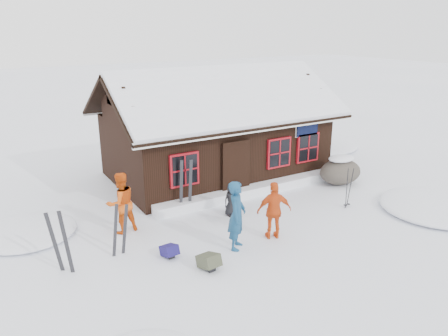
{
  "coord_description": "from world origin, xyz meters",
  "views": [
    {
      "loc": [
        -6.92,
        -9.97,
        5.9
      ],
      "look_at": [
        0.19,
        2.05,
        1.3
      ],
      "focal_mm": 35.0,
      "sensor_mm": 36.0,
      "label": 1
    }
  ],
  "objects_px": {
    "skier_orange_right": "(274,210)",
    "skier_crouched": "(231,200)",
    "skier_teal": "(237,215)",
    "backpack_blue": "(169,252)",
    "ski_pair_left": "(120,231)",
    "backpack_olive": "(209,263)",
    "boulder": "(340,171)",
    "ski_poles": "(348,188)",
    "skier_orange_left": "(121,203)"
  },
  "relations": [
    {
      "from": "skier_teal",
      "to": "backpack_olive",
      "type": "distance_m",
      "value": 1.56
    },
    {
      "from": "skier_orange_right",
      "to": "backpack_olive",
      "type": "xyz_separation_m",
      "value": [
        -2.44,
        -0.55,
        -0.7
      ]
    },
    {
      "from": "skier_crouched",
      "to": "skier_orange_right",
      "type": "bearing_deg",
      "value": -83.32
    },
    {
      "from": "skier_orange_right",
      "to": "ski_pair_left",
      "type": "relative_size",
      "value": 1.14
    },
    {
      "from": "skier_orange_right",
      "to": "ski_poles",
      "type": "xyz_separation_m",
      "value": [
        3.51,
        0.54,
        -0.19
      ]
    },
    {
      "from": "skier_crouched",
      "to": "boulder",
      "type": "xyz_separation_m",
      "value": [
        5.19,
        0.4,
        -0.03
      ]
    },
    {
      "from": "backpack_olive",
      "to": "skier_crouched",
      "type": "bearing_deg",
      "value": 43.32
    },
    {
      "from": "skier_teal",
      "to": "ski_pair_left",
      "type": "relative_size",
      "value": 1.3
    },
    {
      "from": "backpack_blue",
      "to": "skier_orange_right",
      "type": "bearing_deg",
      "value": -13.79
    },
    {
      "from": "backpack_olive",
      "to": "backpack_blue",
      "type": "bearing_deg",
      "value": 114.83
    },
    {
      "from": "skier_teal",
      "to": "ski_pair_left",
      "type": "distance_m",
      "value": 3.14
    },
    {
      "from": "skier_teal",
      "to": "backpack_blue",
      "type": "relative_size",
      "value": 4.02
    },
    {
      "from": "ski_pair_left",
      "to": "backpack_blue",
      "type": "xyz_separation_m",
      "value": [
        1.05,
        -0.78,
        -0.57
      ]
    },
    {
      "from": "skier_orange_left",
      "to": "backpack_olive",
      "type": "height_order",
      "value": "skier_orange_left"
    },
    {
      "from": "backpack_olive",
      "to": "skier_orange_right",
      "type": "bearing_deg",
      "value": 7.34
    },
    {
      "from": "skier_crouched",
      "to": "backpack_olive",
      "type": "distance_m",
      "value": 3.36
    },
    {
      "from": "boulder",
      "to": "ski_pair_left",
      "type": "xyz_separation_m",
      "value": [
        -9.06,
        -1.06,
        0.19
      ]
    },
    {
      "from": "ski_pair_left",
      "to": "backpack_olive",
      "type": "relative_size",
      "value": 2.65
    },
    {
      "from": "skier_orange_right",
      "to": "backpack_blue",
      "type": "bearing_deg",
      "value": 11.48
    },
    {
      "from": "boulder",
      "to": "ski_pair_left",
      "type": "relative_size",
      "value": 1.15
    },
    {
      "from": "skier_teal",
      "to": "ski_pair_left",
      "type": "bearing_deg",
      "value": 109.65
    },
    {
      "from": "skier_orange_right",
      "to": "backpack_blue",
      "type": "distance_m",
      "value": 3.18
    },
    {
      "from": "skier_teal",
      "to": "backpack_blue",
      "type": "distance_m",
      "value": 2.06
    },
    {
      "from": "ski_pair_left",
      "to": "backpack_olive",
      "type": "xyz_separation_m",
      "value": [
        1.67,
        -1.84,
        -0.55
      ]
    },
    {
      "from": "ski_poles",
      "to": "backpack_blue",
      "type": "relative_size",
      "value": 2.92
    },
    {
      "from": "ski_poles",
      "to": "backpack_olive",
      "type": "xyz_separation_m",
      "value": [
        -5.95,
        -1.09,
        -0.52
      ]
    },
    {
      "from": "skier_teal",
      "to": "backpack_olive",
      "type": "height_order",
      "value": "skier_teal"
    },
    {
      "from": "boulder",
      "to": "backpack_blue",
      "type": "relative_size",
      "value": 3.57
    },
    {
      "from": "boulder",
      "to": "skier_orange_right",
      "type": "bearing_deg",
      "value": -154.61
    },
    {
      "from": "ski_pair_left",
      "to": "backpack_olive",
      "type": "height_order",
      "value": "ski_pair_left"
    },
    {
      "from": "skier_orange_right",
      "to": "skier_crouched",
      "type": "bearing_deg",
      "value": -62.24
    },
    {
      "from": "boulder",
      "to": "backpack_olive",
      "type": "bearing_deg",
      "value": -158.57
    },
    {
      "from": "skier_crouched",
      "to": "boulder",
      "type": "distance_m",
      "value": 5.21
    },
    {
      "from": "skier_crouched",
      "to": "ski_pair_left",
      "type": "xyz_separation_m",
      "value": [
        -3.87,
        -0.66,
        0.16
      ]
    },
    {
      "from": "boulder",
      "to": "ski_poles",
      "type": "bearing_deg",
      "value": -128.57
    },
    {
      "from": "ski_poles",
      "to": "skier_crouched",
      "type": "bearing_deg",
      "value": 159.27
    },
    {
      "from": "skier_teal",
      "to": "skier_orange_left",
      "type": "height_order",
      "value": "skier_teal"
    },
    {
      "from": "ski_pair_left",
      "to": "ski_poles",
      "type": "height_order",
      "value": "ski_pair_left"
    },
    {
      "from": "skier_orange_left",
      "to": "skier_orange_right",
      "type": "height_order",
      "value": "skier_orange_left"
    },
    {
      "from": "skier_crouched",
      "to": "ski_pair_left",
      "type": "relative_size",
      "value": 0.72
    },
    {
      "from": "skier_orange_left",
      "to": "skier_orange_right",
      "type": "relative_size",
      "value": 1.09
    },
    {
      "from": "ski_pair_left",
      "to": "backpack_olive",
      "type": "distance_m",
      "value": 2.55
    },
    {
      "from": "skier_orange_left",
      "to": "skier_crouched",
      "type": "bearing_deg",
      "value": 158.95
    },
    {
      "from": "backpack_blue",
      "to": "backpack_olive",
      "type": "distance_m",
      "value": 1.23
    },
    {
      "from": "ski_poles",
      "to": "backpack_blue",
      "type": "xyz_separation_m",
      "value": [
        -6.56,
        -0.03,
        -0.54
      ]
    },
    {
      "from": "ski_poles",
      "to": "skier_orange_left",
      "type": "bearing_deg",
      "value": 163.95
    },
    {
      "from": "skier_orange_left",
      "to": "ski_poles",
      "type": "xyz_separation_m",
      "value": [
        7.16,
        -2.06,
        -0.26
      ]
    },
    {
      "from": "backpack_blue",
      "to": "ski_poles",
      "type": "bearing_deg",
      "value": -4.05
    },
    {
      "from": "ski_pair_left",
      "to": "ski_poles",
      "type": "distance_m",
      "value": 7.65
    },
    {
      "from": "skier_teal",
      "to": "boulder",
      "type": "bearing_deg",
      "value": -26.05
    }
  ]
}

